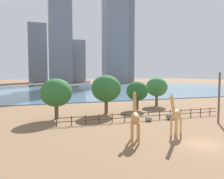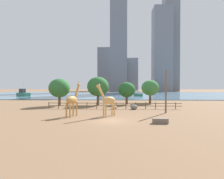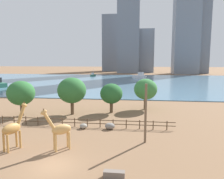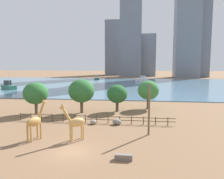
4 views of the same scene
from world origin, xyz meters
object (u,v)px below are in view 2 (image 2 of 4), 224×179
feeding_trough (160,121)px  boat_tug (93,91)px  tree_right_tall (127,90)px  giraffe_tall (72,100)px  tree_left_small (59,88)px  tree_center_broad (98,87)px  giraffe_companion (108,100)px  boulder_by_pole (114,107)px  tree_left_large (150,88)px  boat_barge (131,91)px  boat_sailboat (138,94)px  boulder_near_fence (134,107)px  utility_pole (166,91)px  boat_ferry (23,94)px

feeding_trough → boat_tug: bearing=102.7°
tree_right_tall → boat_tug: (-21.46, 86.31, -2.73)m
giraffe_tall → tree_left_small: (-6.74, 13.87, 1.61)m
tree_center_broad → tree_right_tall: 7.24m
giraffe_tall → giraffe_companion: size_ratio=1.05×
boat_tug → tree_left_small: bearing=-162.4°
boulder_by_pole → tree_left_small: bearing=155.0°
giraffe_companion → boat_tug: 105.41m
tree_left_large → tree_center_broad: (-13.27, -5.71, 0.35)m
tree_center_broad → boat_barge: 77.12m
giraffe_companion → tree_left_small: (-11.92, 13.45, 1.71)m
giraffe_companion → boat_sailboat: size_ratio=0.84×
boulder_near_fence → tree_left_large: size_ratio=0.23×
utility_pole → boat_tug: bearing=105.2°
boulder_by_pole → boat_sailboat: boat_sailboat is taller
giraffe_companion → boat_ferry: bearing=-87.7°
tree_center_broad → tree_left_small: size_ratio=1.08×
boulder_by_pole → tree_center_broad: size_ratio=0.16×
boat_tug → boat_sailboat: bearing=-137.2°
boat_sailboat → tree_left_large: bearing=-19.7°
giraffe_tall → tree_left_large: size_ratio=0.84×
utility_pole → boat_ferry: utility_pole is taller
utility_pole → tree_center_broad: 17.59m
feeding_trough → boat_barge: size_ratio=0.25×
giraffe_companion → tree_left_small: 18.05m
boat_tug → boat_barge: bearing=-100.7°
tree_right_tall → giraffe_tall: bearing=-115.8°
giraffe_tall → utility_pole: bearing=-53.8°
tree_left_large → tree_center_broad: tree_center_broad is taller
utility_pole → tree_left_large: utility_pole is taller
giraffe_companion → utility_pole: utility_pole is taller
boulder_near_fence → tree_center_broad: 11.66m
tree_center_broad → utility_pole: bearing=-43.7°
utility_pole → feeding_trough: bearing=-108.8°
utility_pole → tree_left_small: utility_pole is taller
feeding_trough → boat_ferry: size_ratio=0.23×
tree_left_small → boat_sailboat: 45.64m
tree_left_small → boat_tug: tree_left_small is taller
tree_left_large → utility_pole: bearing=-91.8°
giraffe_tall → tree_center_broad: 16.10m
boulder_by_pole → tree_left_small: tree_left_small is taller
giraffe_companion → tree_right_tall: 17.94m
tree_left_large → boat_barge: size_ratio=0.85×
giraffe_tall → giraffe_companion: bearing=-63.5°
feeding_trough → boulder_near_fence: bearing=98.9°
tree_center_broad → tree_left_small: (-8.56, -2.01, -0.34)m
boat_sailboat → giraffe_tall: bearing=-35.2°
utility_pole → boat_tug: utility_pole is taller
utility_pole → boulder_near_fence: utility_pole is taller
tree_right_tall → boulder_near_fence: bearing=-84.3°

